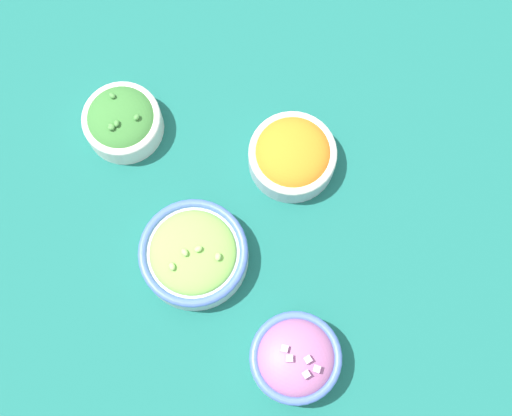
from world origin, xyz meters
TOP-DOWN VIEW (x-y plane):
  - ground_plane at (0.00, 0.00)m, footprint 3.00×3.00m
  - bowl_carrots at (-0.06, 0.07)m, footprint 0.13×0.13m
  - bowl_lettuce at (0.04, -0.10)m, footprint 0.15×0.15m
  - bowl_broccoli at (-0.18, -0.16)m, footprint 0.12×0.12m
  - bowl_red_onion at (0.22, -0.00)m, footprint 0.12×0.12m

SIDE VIEW (x-z plane):
  - ground_plane at x=0.00m, z-range 0.00..0.00m
  - bowl_lettuce at x=0.04m, z-range 0.00..0.06m
  - bowl_broccoli at x=-0.18m, z-range 0.00..0.06m
  - bowl_carrots at x=-0.06m, z-range 0.00..0.06m
  - bowl_red_onion at x=0.22m, z-range 0.00..0.08m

